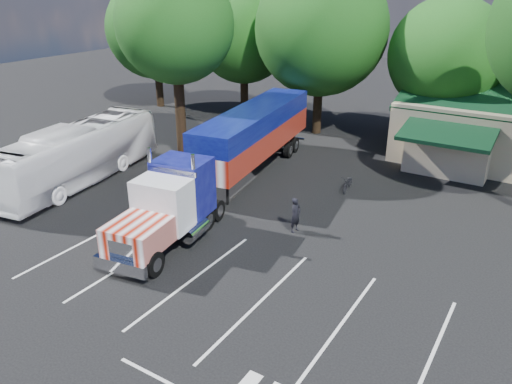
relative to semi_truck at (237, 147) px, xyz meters
The scene contains 11 objects.
ground 5.89m from the semi_truck, 39.51° to the right, with size 120.00×120.00×0.00m, color black.
tree_row_a 22.64m from the semi_truck, 143.77° to the left, with size 9.00×9.00×11.68m.
tree_row_b 17.54m from the semi_truck, 121.63° to the left, with size 8.40×8.40×11.35m.
tree_row_c 13.99m from the semi_truck, 93.86° to the left, with size 10.00×10.00×13.05m.
tree_row_d 16.79m from the semi_truck, 60.00° to the left, with size 8.00×8.00×10.60m.
tree_near_left 9.37m from the semi_truck, 157.86° to the left, with size 7.60×7.60×12.65m.
semi_truck is the anchor object (origin of this frame).
woman 6.85m from the semi_truck, 30.73° to the right, with size 0.65×0.43×1.79m, color black.
bicycle 6.87m from the semi_truck, 25.61° to the left, with size 0.63×1.80×0.95m, color black.
tour_bus 9.72m from the semi_truck, 152.69° to the right, with size 2.94×12.55×3.50m, color white.
silver_sedan 14.10m from the semi_truck, 49.22° to the left, with size 1.47×4.21×1.39m, color #AAADB2.
Camera 1 is at (11.54, -19.60, 11.49)m, focal length 35.00 mm.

